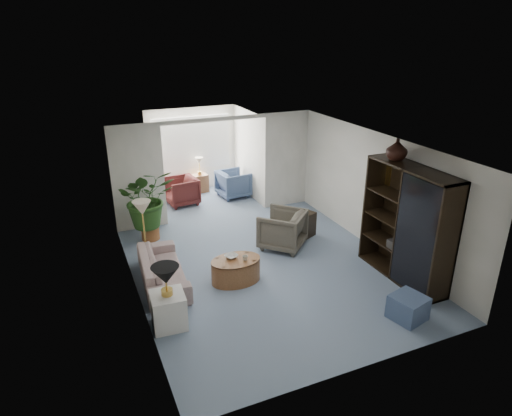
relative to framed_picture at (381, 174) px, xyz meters
name	(u,v)px	position (x,y,z in m)	size (l,w,h in m)	color
floor	(268,270)	(-2.46, 0.10, -1.70)	(6.00, 6.00, 0.00)	gray
sunroom_floor	(206,201)	(-2.46, 4.20, -1.70)	(2.60, 2.60, 0.00)	gray
back_pier_left	(138,178)	(-4.36, 3.10, -0.45)	(1.20, 0.12, 2.50)	white
back_pier_right	(286,160)	(-0.56, 3.10, -0.45)	(1.20, 0.12, 2.50)	white
back_header	(215,119)	(-2.46, 3.10, 0.75)	(2.60, 0.12, 0.10)	white
window_pane	(192,143)	(-2.46, 5.28, -0.30)	(2.20, 0.02, 1.50)	white
window_blinds	(192,143)	(-2.46, 5.25, -0.30)	(2.20, 0.02, 1.50)	white
framed_picture	(381,174)	(0.00, 0.00, 0.00)	(0.04, 0.50, 0.40)	beige
sofa	(162,269)	(-4.45, 0.48, -1.42)	(1.91, 0.75, 0.56)	#B4A798
end_table	(169,310)	(-4.65, -0.87, -1.41)	(0.52, 0.52, 0.57)	white
table_lamp	(166,275)	(-4.65, -0.87, -0.78)	(0.44, 0.44, 0.30)	black
floor_lamp	(142,208)	(-4.61, 1.23, -0.45)	(0.36, 0.36, 0.28)	beige
coffee_table	(236,270)	(-3.18, -0.02, -1.47)	(0.95, 0.95, 0.45)	#985C37
coffee_bowl	(231,256)	(-3.23, 0.08, -1.22)	(0.24, 0.24, 0.06)	silver
coffee_cup	(245,258)	(-3.03, -0.12, -1.20)	(0.10, 0.10, 0.09)	beige
wingback_chair	(282,229)	(-1.75, 0.90, -1.29)	(0.88, 0.91, 0.83)	#5E594A
side_table_dark	(304,224)	(-1.05, 1.20, -1.42)	(0.47, 0.37, 0.56)	black
entertainment_cabinet	(407,224)	(-0.23, -1.12, -0.61)	(0.52, 1.97, 2.19)	black
cabinet_urn	(397,149)	(-0.23, -0.62, 0.69)	(0.38, 0.38, 0.40)	black
ottoman	(408,308)	(-1.03, -2.24, -1.50)	(0.51, 0.51, 0.41)	#4C5B83
plant_pot	(150,232)	(-4.31, 2.43, -1.54)	(0.40, 0.40, 0.32)	#97562C
house_plant	(147,198)	(-4.31, 2.43, -0.71)	(1.21, 1.05, 1.34)	#264E1A
sunroom_chair_blue	(233,184)	(-1.61, 4.26, -1.33)	(0.80, 0.82, 0.75)	#4C5B83
sunroom_chair_maroon	(181,191)	(-3.11, 4.26, -1.33)	(0.79, 0.82, 0.74)	#55221D
sunroom_table	(200,183)	(-2.36, 5.01, -1.44)	(0.42, 0.33, 0.52)	#985C37
shelf_clutter	(412,237)	(-0.28, -1.34, -0.76)	(0.30, 0.83, 1.06)	black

